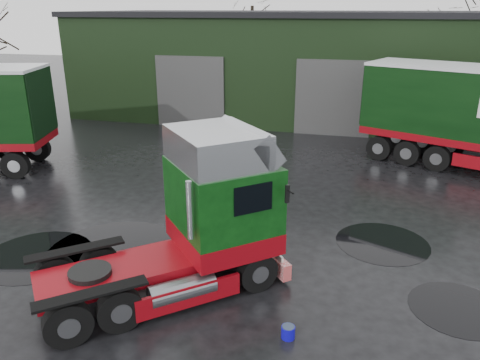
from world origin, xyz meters
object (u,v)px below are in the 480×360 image
tree_back_a (252,29)px  wash_bucket (288,332)px  warehouse (340,63)px  hero_tractor (153,219)px  tree_back_b (449,45)px

tree_back_a → wash_bucket: bearing=-76.1°
warehouse → wash_bucket: (0.20, -23.11, -3.02)m
warehouse → wash_bucket: size_ratio=110.85×
hero_tractor → tree_back_a: (-4.86, 32.18, 2.79)m
warehouse → tree_back_a: 12.90m
wash_bucket → tree_back_b: 34.20m
warehouse → hero_tractor: (-3.14, -22.18, -1.19)m
hero_tractor → tree_back_b: tree_back_b is taller
hero_tractor → wash_bucket: size_ratio=21.64×
hero_tractor → tree_back_b: bearing=119.9°
hero_tractor → tree_back_b: (11.14, 32.18, 1.79)m
wash_bucket → tree_back_a: tree_back_a is taller
hero_tractor → tree_back_a: bearing=147.6°
warehouse → hero_tractor: 22.43m
warehouse → tree_back_a: size_ratio=3.41×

